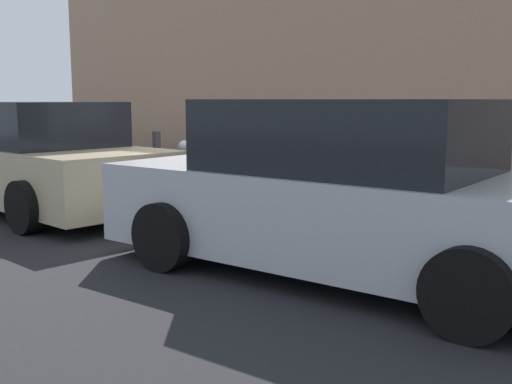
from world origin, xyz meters
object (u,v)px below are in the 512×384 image
(suitcase_black_1, at_px, (413,192))
(suitcase_olive_3, at_px, (349,190))
(suitcase_maroon_7, at_px, (241,175))
(bollard_post, at_px, (157,159))
(suitcase_black_8, at_px, (215,169))
(parked_car_beige_1, at_px, (35,159))
(fire_hydrant, at_px, (185,163))
(suitcase_teal_2, at_px, (383,193))
(parked_car_silver_0, at_px, (347,193))
(suitcase_silver_5, at_px, (298,175))
(suitcase_maroon_0, at_px, (447,200))
(suitcase_red_4, at_px, (324,183))
(suitcase_navy_6, at_px, (268,172))

(suitcase_black_1, xyz_separation_m, suitcase_olive_3, (0.90, 0.01, -0.06))
(suitcase_maroon_7, xyz_separation_m, bollard_post, (1.75, 0.13, 0.15))
(suitcase_black_8, height_order, parked_car_beige_1, parked_car_beige_1)
(fire_hydrant, bearing_deg, suitcase_teal_2, -179.93)
(suitcase_teal_2, xyz_separation_m, parked_car_silver_0, (-0.82, 2.20, 0.34))
(suitcase_black_1, xyz_separation_m, parked_car_silver_0, (-0.39, 2.16, 0.28))
(suitcase_maroon_7, xyz_separation_m, suitcase_black_8, (0.49, 0.04, 0.07))
(suitcase_silver_5, xyz_separation_m, parked_car_beige_1, (3.02, 2.26, 0.21))
(suitcase_teal_2, relative_size, fire_hydrant, 0.93)
(suitcase_black_1, distance_m, suitcase_black_8, 3.29)
(suitcase_maroon_0, height_order, bollard_post, bollard_post)
(suitcase_red_4, distance_m, suitcase_navy_6, 0.93)
(suitcase_maroon_7, height_order, parked_car_beige_1, parked_car_beige_1)
(suitcase_maroon_7, bearing_deg, suitcase_teal_2, -179.32)
(suitcase_teal_2, height_order, parked_car_silver_0, parked_car_silver_0)
(suitcase_olive_3, relative_size, fire_hydrant, 0.97)
(suitcase_navy_6, distance_m, suitcase_black_8, 0.99)
(suitcase_maroon_0, xyz_separation_m, suitcase_silver_5, (2.23, -0.10, 0.10))
(fire_hydrant, height_order, bollard_post, bollard_post)
(suitcase_olive_3, bearing_deg, suitcase_navy_6, -2.23)
(suitcase_olive_3, relative_size, suitcase_maroon_7, 0.94)
(parked_car_beige_1, bearing_deg, suitcase_black_8, -125.76)
(suitcase_black_8, bearing_deg, parked_car_beige_1, 54.24)
(suitcase_olive_3, distance_m, suitcase_black_8, 2.39)
(suitcase_navy_6, distance_m, suitcase_maroon_7, 0.50)
(suitcase_olive_3, xyz_separation_m, suitcase_red_4, (0.47, -0.11, 0.04))
(suitcase_red_4, distance_m, suitcase_black_8, 1.92)
(parked_car_silver_0, bearing_deg, suitcase_olive_3, -59.21)
(suitcase_maroon_0, relative_size, suitcase_black_1, 0.93)
(suitcase_olive_3, xyz_separation_m, suitcase_navy_6, (1.40, -0.05, 0.12))
(suitcase_maroon_7, bearing_deg, suitcase_silver_5, -175.11)
(suitcase_olive_3, xyz_separation_m, suitcase_silver_5, (0.90, -0.10, 0.11))
(suitcase_maroon_7, xyz_separation_m, parked_car_beige_1, (2.03, 2.17, 0.28))
(suitcase_black_1, bearing_deg, suitcase_black_8, 0.48)
(suitcase_silver_5, height_order, suitcase_navy_6, suitcase_navy_6)
(suitcase_black_1, height_order, parked_car_beige_1, parked_car_beige_1)
(parked_car_silver_0, bearing_deg, suitcase_teal_2, -69.69)
(suitcase_maroon_0, height_order, suitcase_red_4, suitcase_maroon_0)
(parked_car_beige_1, bearing_deg, suitcase_teal_2, -153.39)
(suitcase_black_8, relative_size, parked_car_silver_0, 0.20)
(suitcase_navy_6, relative_size, parked_car_silver_0, 0.23)
(suitcase_maroon_0, xyz_separation_m, bollard_post, (4.98, 0.11, 0.18))
(suitcase_olive_3, bearing_deg, bollard_post, 1.73)
(suitcase_silver_5, height_order, parked_car_silver_0, parked_car_silver_0)
(suitcase_red_4, bearing_deg, suitcase_maroon_0, 176.33)
(suitcase_navy_6, xyz_separation_m, suitcase_black_8, (0.99, 0.07, -0.01))
(suitcase_maroon_7, bearing_deg, suitcase_red_4, -176.09)
(suitcase_olive_3, height_order, suitcase_navy_6, suitcase_navy_6)
(suitcase_black_1, distance_m, parked_car_beige_1, 5.29)
(suitcase_teal_2, height_order, parked_car_beige_1, parked_car_beige_1)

